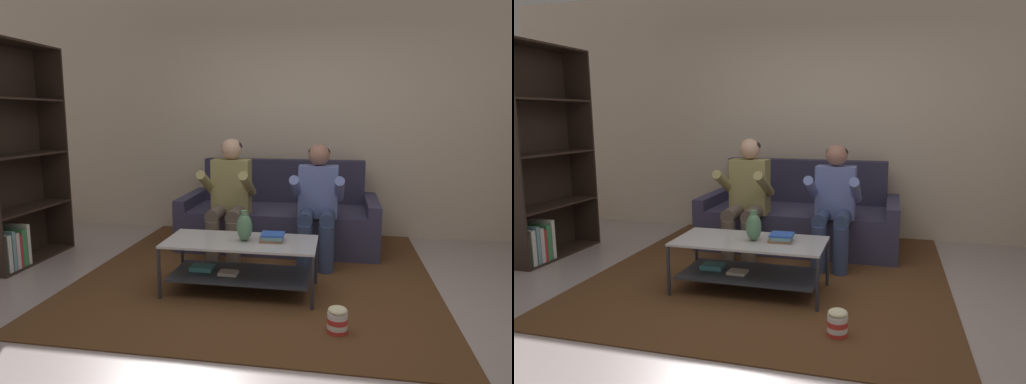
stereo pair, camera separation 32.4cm
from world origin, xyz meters
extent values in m
plane|color=#AA9A98|center=(0.00, 0.00, 0.00)|extent=(16.80, 16.80, 0.00)
cube|color=beige|center=(0.00, 2.46, 1.45)|extent=(8.40, 0.12, 2.90)
cube|color=#373450|center=(-0.17, 1.77, 0.22)|extent=(1.84, 0.94, 0.44)
cube|color=#2F2C44|center=(-0.17, 2.15, 0.69)|extent=(1.84, 0.18, 0.49)
cube|color=#373450|center=(-1.16, 1.77, 0.28)|extent=(0.13, 0.94, 0.56)
cube|color=#373450|center=(0.82, 1.77, 0.28)|extent=(0.13, 0.94, 0.56)
cylinder|color=brown|center=(-0.71, 0.99, 0.22)|extent=(0.14, 0.14, 0.44)
cylinder|color=brown|center=(-0.51, 0.99, 0.22)|extent=(0.14, 0.14, 0.44)
cylinder|color=brown|center=(-0.71, 1.17, 0.48)|extent=(0.14, 0.42, 0.14)
cylinder|color=brown|center=(-0.51, 1.17, 0.48)|extent=(0.14, 0.42, 0.14)
cube|color=#938651|center=(-0.61, 1.38, 0.72)|extent=(0.38, 0.22, 0.56)
cylinder|color=#938651|center=(-0.81, 1.20, 0.78)|extent=(0.09, 0.49, 0.31)
cylinder|color=#938651|center=(-0.40, 1.20, 0.78)|extent=(0.09, 0.49, 0.31)
sphere|color=tan|center=(-0.61, 1.38, 1.10)|extent=(0.21, 0.21, 0.21)
ellipsoid|color=black|center=(-0.61, 1.40, 1.13)|extent=(0.21, 0.21, 0.13)
cylinder|color=navy|center=(0.17, 0.99, 0.22)|extent=(0.14, 0.14, 0.44)
cylinder|color=navy|center=(0.37, 0.99, 0.22)|extent=(0.14, 0.14, 0.44)
cylinder|color=navy|center=(0.17, 1.17, 0.48)|extent=(0.14, 0.42, 0.14)
cylinder|color=navy|center=(0.37, 1.17, 0.48)|extent=(0.14, 0.42, 0.14)
cube|color=#626FAE|center=(0.27, 1.38, 0.70)|extent=(0.38, 0.22, 0.51)
cylinder|color=#626FAE|center=(0.06, 1.20, 0.75)|extent=(0.09, 0.49, 0.31)
cylinder|color=#626FAE|center=(0.47, 1.20, 0.75)|extent=(0.09, 0.49, 0.31)
sphere|color=#946251|center=(0.27, 1.38, 1.06)|extent=(0.21, 0.21, 0.21)
ellipsoid|color=black|center=(0.27, 1.40, 1.08)|extent=(0.21, 0.21, 0.13)
cube|color=#BBB8BB|center=(-0.30, 0.40, 0.43)|extent=(1.22, 0.57, 0.02)
cube|color=#2F333C|center=(-0.30, 0.40, 0.15)|extent=(1.13, 0.52, 0.02)
cylinder|color=#2C2B33|center=(-0.90, 0.13, 0.22)|extent=(0.03, 0.03, 0.44)
cylinder|color=#2C2B33|center=(0.29, 0.13, 0.22)|extent=(0.03, 0.03, 0.44)
cylinder|color=#2C2B33|center=(-0.90, 0.67, 0.22)|extent=(0.03, 0.03, 0.44)
cylinder|color=#2C2B33|center=(0.29, 0.67, 0.22)|extent=(0.03, 0.03, 0.44)
cube|color=teal|center=(-0.64, 0.42, 0.18)|extent=(0.19, 0.14, 0.03)
cube|color=silver|center=(-0.40, 0.35, 0.17)|extent=(0.16, 0.12, 0.02)
cube|color=brown|center=(-0.24, 0.99, 0.01)|extent=(3.07, 3.36, 0.01)
cube|color=#706047|center=(-0.24, 0.99, 0.01)|extent=(1.69, 1.85, 0.00)
ellipsoid|color=#4E7956|center=(-0.27, 0.40, 0.55)|extent=(0.13, 0.13, 0.22)
cylinder|color=#4E7956|center=(-0.27, 0.40, 0.66)|extent=(0.06, 0.06, 0.05)
cube|color=#996E4D|center=(-0.06, 0.43, 0.45)|extent=(0.20, 0.18, 0.02)
cube|color=#699CA8|center=(-0.05, 0.43, 0.47)|extent=(0.17, 0.17, 0.03)
cube|color=blue|center=(-0.05, 0.43, 0.49)|extent=(0.19, 0.17, 0.02)
cube|color=black|center=(-2.57, 1.36, 1.06)|extent=(0.34, 0.03, 2.12)
cube|color=black|center=(-2.75, 0.85, 1.06)|extent=(0.05, 1.04, 2.12)
cube|color=black|center=(-2.58, 0.85, 0.01)|extent=(0.37, 1.01, 0.02)
cube|color=black|center=(-2.58, 0.85, 0.53)|extent=(0.37, 1.01, 0.02)
cube|color=black|center=(-2.58, 0.85, 1.06)|extent=(0.37, 1.01, 0.02)
cube|color=black|center=(-2.58, 0.85, 1.59)|extent=(0.37, 1.01, 0.02)
cube|color=black|center=(-2.58, 0.85, 2.11)|extent=(0.37, 1.01, 0.02)
cube|color=#282D24|center=(-2.60, 0.37, 0.19)|extent=(0.30, 0.04, 0.35)
cube|color=silver|center=(-2.60, 0.43, 0.19)|extent=(0.31, 0.06, 0.35)
cube|color=#719FAD|center=(-2.59, 0.49, 0.20)|extent=(0.31, 0.05, 0.37)
cube|color=silver|center=(-2.59, 0.54, 0.19)|extent=(0.31, 0.05, 0.34)
cube|color=red|center=(-2.57, 0.58, 0.18)|extent=(0.26, 0.03, 0.32)
cube|color=#3B8C50|center=(-2.56, 0.62, 0.20)|extent=(0.24, 0.06, 0.35)
cube|color=silver|center=(-2.59, 0.68, 0.22)|extent=(0.30, 0.05, 0.39)
cylinder|color=red|center=(0.48, -0.20, 0.02)|extent=(0.14, 0.14, 0.04)
cylinder|color=white|center=(0.48, -0.20, 0.06)|extent=(0.14, 0.14, 0.04)
cylinder|color=red|center=(0.48, -0.20, 0.09)|extent=(0.14, 0.14, 0.04)
cylinder|color=white|center=(0.48, -0.20, 0.13)|extent=(0.14, 0.14, 0.04)
ellipsoid|color=beige|center=(0.48, -0.20, 0.16)|extent=(0.13, 0.13, 0.05)
camera|label=1|loc=(0.45, -3.09, 1.44)|focal=32.00mm
camera|label=2|loc=(0.77, -3.02, 1.44)|focal=32.00mm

